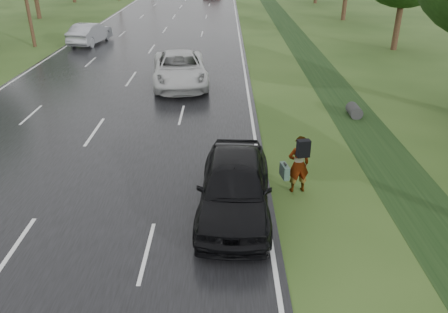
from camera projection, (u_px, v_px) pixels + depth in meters
name	position (u px, v px, depth m)	size (l,w,h in m)	color
ground	(12.00, 253.00, 11.30)	(220.00, 220.00, 0.00)	#2A4318
road	(178.00, 10.00, 51.69)	(14.00, 180.00, 0.04)	black
edge_stripe_east	(235.00, 10.00, 51.66)	(0.12, 180.00, 0.01)	silver
edge_stripe_west	(122.00, 10.00, 51.69)	(0.12, 180.00, 0.01)	silver
center_line	(178.00, 10.00, 51.68)	(0.12, 180.00, 0.01)	silver
drainage_ditch	(318.00, 67.00, 28.06)	(2.20, 120.00, 0.56)	black
pedestrian	(298.00, 164.00, 13.69)	(0.95, 0.73, 1.93)	#A5998C
white_pickup	(180.00, 69.00, 24.28)	(2.89, 6.26, 1.74)	silver
dark_sedan	(235.00, 186.00, 12.58)	(2.07, 5.15, 1.75)	black
silver_sedan	(90.00, 33.00, 34.24)	(1.70, 4.87, 1.61)	gray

